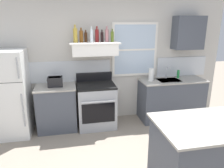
{
  "coord_description": "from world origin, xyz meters",
  "views": [
    {
      "loc": [
        -0.74,
        -2.2,
        2.13
      ],
      "look_at": [
        -0.05,
        1.2,
        1.1
      ],
      "focal_mm": 33.72,
      "sensor_mm": 36.0,
      "label": 1
    }
  ],
  "objects": [
    {
      "name": "bottle_brown_stout",
      "position": [
        -0.41,
        1.99,
        1.84
      ],
      "size": [
        0.06,
        0.06,
        0.23
      ],
      "color": "#381E0F",
      "rests_on": "range_hood_shelf"
    },
    {
      "name": "bottle_amber_wine",
      "position": [
        -0.5,
        1.97,
        1.86
      ],
      "size": [
        0.07,
        0.07,
        0.28
      ],
      "color": "brown",
      "rests_on": "range_hood_shelf"
    },
    {
      "name": "bottle_red_label_wine",
      "position": [
        -0.19,
        1.99,
        1.87
      ],
      "size": [
        0.07,
        0.07,
        0.3
      ],
      "color": "maroon",
      "rests_on": "range_hood_shelf"
    },
    {
      "name": "range_hood_shelf",
      "position": [
        -0.25,
        1.96,
        1.62
      ],
      "size": [
        0.96,
        0.52,
        0.24
      ],
      "color": "white"
    },
    {
      "name": "stove_range",
      "position": [
        -0.25,
        1.86,
        0.46
      ],
      "size": [
        0.76,
        0.69,
        1.09
      ],
      "color": "#9EA0A5",
      "rests_on": "ground_plane"
    },
    {
      "name": "bottle_balsamic_dark",
      "position": [
        -0.1,
        1.94,
        1.85
      ],
      "size": [
        0.06,
        0.06,
        0.24
      ],
      "color": "black",
      "rests_on": "range_hood_shelf"
    },
    {
      "name": "counter_right_with_sink",
      "position": [
        1.45,
        1.9,
        0.46
      ],
      "size": [
        1.43,
        0.63,
        0.91
      ],
      "color": "#474C56",
      "rests_on": "ground_plane"
    },
    {
      "name": "toaster",
      "position": [
        -1.04,
        1.89,
        1.01
      ],
      "size": [
        0.3,
        0.2,
        0.19
      ],
      "color": "black",
      "rests_on": "counter_left_of_stove"
    },
    {
      "name": "sink_faucet",
      "position": [
        1.35,
        2.0,
        1.08
      ],
      "size": [
        0.03,
        0.17,
        0.28
      ],
      "color": "silver",
      "rests_on": "counter_right_with_sink"
    },
    {
      "name": "paper_towel_roll",
      "position": [
        0.95,
        1.9,
        1.04
      ],
      "size": [
        0.11,
        0.11,
        0.27
      ],
      "primitive_type": "cylinder",
      "color": "white",
      "rests_on": "counter_right_with_sink"
    },
    {
      "name": "bottle_champagne_gold_foil",
      "position": [
        -0.61,
        1.96,
        1.89
      ],
      "size": [
        0.08,
        0.08,
        0.33
      ],
      "color": "#B29333",
      "rests_on": "range_hood_shelf"
    },
    {
      "name": "bottle_rose_pink",
      "position": [
        0.01,
        2.0,
        1.87
      ],
      "size": [
        0.07,
        0.07,
        0.3
      ],
      "color": "#C67F84",
      "rests_on": "range_hood_shelf"
    },
    {
      "name": "counter_left_of_stove",
      "position": [
        -1.05,
        1.9,
        0.46
      ],
      "size": [
        0.79,
        0.63,
        0.91
      ],
      "color": "#474C56",
      "rests_on": "ground_plane"
    },
    {
      "name": "dish_soap_bottle",
      "position": [
        1.63,
        2.0,
        1.0
      ],
      "size": [
        0.06,
        0.06,
        0.18
      ],
      "primitive_type": "cylinder",
      "color": "#268C3F",
      "rests_on": "counter_right_with_sink"
    },
    {
      "name": "bottle_clear_tall",
      "position": [
        -0.31,
        1.93,
        1.87
      ],
      "size": [
        0.06,
        0.06,
        0.3
      ],
      "color": "silver",
      "rests_on": "range_hood_shelf"
    },
    {
      "name": "back_wall",
      "position": [
        0.03,
        2.23,
        1.35
      ],
      "size": [
        5.4,
        0.11,
        2.7
      ],
      "color": "beige",
      "rests_on": "ground_plane"
    },
    {
      "name": "bottle_olive_oil_square",
      "position": [
        0.1,
        1.93,
        1.85
      ],
      "size": [
        0.06,
        0.06,
        0.25
      ],
      "color": "#4C601E",
      "rests_on": "range_hood_shelf"
    },
    {
      "name": "kitchen_island",
      "position": [
        0.97,
        -0.1,
        0.46
      ],
      "size": [
        1.4,
        0.9,
        0.91
      ],
      "color": "#474C56",
      "rests_on": "ground_plane"
    },
    {
      "name": "refrigerator",
      "position": [
        -1.9,
        1.84,
        0.82
      ],
      "size": [
        0.7,
        0.72,
        1.65
      ],
      "color": "white",
      "rests_on": "ground_plane"
    },
    {
      "name": "upper_cabinet_right",
      "position": [
        1.8,
        2.04,
        1.9
      ],
      "size": [
        0.64,
        0.32,
        0.7
      ],
      "color": "#474C56"
    }
  ]
}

